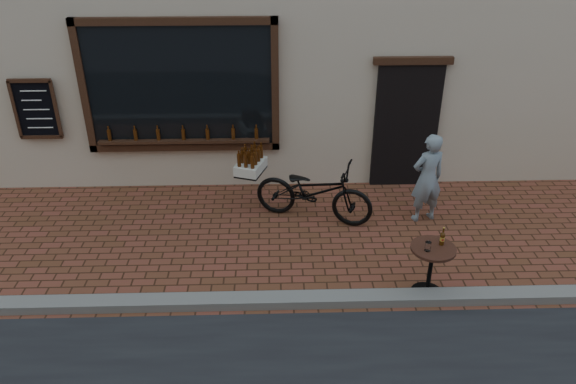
{
  "coord_description": "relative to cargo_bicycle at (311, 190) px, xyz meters",
  "views": [
    {
      "loc": [
        -0.4,
        -5.46,
        4.78
      ],
      "look_at": [
        -0.2,
        1.2,
        1.1
      ],
      "focal_mm": 35.0,
      "sensor_mm": 36.0,
      "label": 1
    }
  ],
  "objects": [
    {
      "name": "ground",
      "position": [
        -0.21,
        -2.31,
        -0.51
      ],
      "size": [
        90.0,
        90.0,
        0.0
      ],
      "primitive_type": "plane",
      "color": "brown",
      "rests_on": "ground"
    },
    {
      "name": "kerb",
      "position": [
        -0.21,
        -2.11,
        -0.45
      ],
      "size": [
        90.0,
        0.25,
        0.12
      ],
      "primitive_type": "cube",
      "color": "slate",
      "rests_on": "ground"
    },
    {
      "name": "cargo_bicycle",
      "position": [
        0.0,
        0.0,
        0.0
      ],
      "size": [
        2.28,
        1.31,
        1.07
      ],
      "rotation": [
        0.0,
        0.0,
        1.23
      ],
      "color": "black",
      "rests_on": "ground"
    },
    {
      "name": "bistro_table",
      "position": [
        1.42,
        -1.96,
        0.02
      ],
      "size": [
        0.58,
        0.58,
        0.99
      ],
      "color": "black",
      "rests_on": "ground"
    },
    {
      "name": "pedestrian",
      "position": [
        1.81,
        -0.07,
        0.23
      ],
      "size": [
        0.62,
        0.49,
        1.48
      ],
      "primitive_type": "imported",
      "rotation": [
        0.0,
        0.0,
        3.43
      ],
      "color": "gray",
      "rests_on": "ground"
    }
  ]
}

